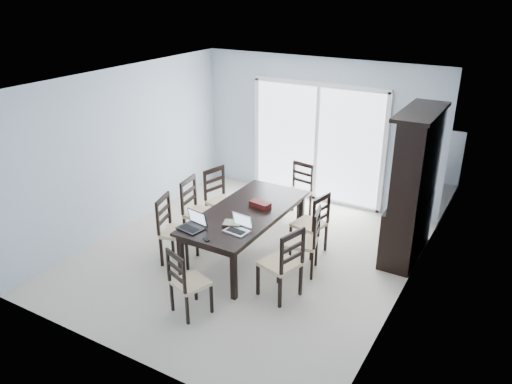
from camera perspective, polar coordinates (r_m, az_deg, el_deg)
floor at (r=7.50m, az=-1.11°, el=-7.32°), size 5.00×5.00×0.00m
ceiling at (r=6.58m, az=-1.29°, el=12.60°), size 5.00×5.00×0.00m
back_wall at (r=9.06m, az=7.08°, el=6.91°), size 4.50×0.02×2.60m
wall_left at (r=8.27m, az=-14.71°, el=4.74°), size 0.02×5.00×2.60m
wall_right at (r=6.17m, az=17.01°, el=-1.89°), size 0.02×5.00×2.60m
balcony at (r=10.37m, az=8.92°, el=1.04°), size 4.50×2.00×0.10m
railing at (r=11.06m, az=11.05°, el=5.60°), size 4.50×0.06×1.10m
dining_table at (r=7.19m, az=-1.15°, el=-2.69°), size 1.00×2.20×0.75m
china_hutch at (r=7.43m, az=17.50°, el=0.43°), size 0.50×1.38×2.20m
sliding_door at (r=9.10m, az=6.96°, el=5.59°), size 2.52×0.05×2.18m
chair_left_near at (r=7.22m, az=-9.64°, el=-3.46°), size 0.55×0.54×1.16m
chair_left_mid at (r=7.71m, az=-6.92°, el=-1.34°), size 0.52×0.51×1.19m
chair_left_far at (r=8.12m, az=-4.23°, el=-0.04°), size 0.54×0.54×1.17m
chair_right_near at (r=6.29m, az=3.40°, el=-7.42°), size 0.54×0.54×1.15m
chair_right_mid at (r=6.88m, az=6.03°, el=-4.82°), size 0.52×0.51×1.12m
chair_right_far at (r=7.35m, az=6.72°, el=-2.95°), size 0.50×0.49×1.12m
chair_end_near at (r=6.08m, az=-8.24°, el=-9.53°), size 0.50×0.51×1.03m
chair_end_far at (r=8.54m, az=4.95°, el=0.85°), size 0.47×0.48×1.09m
laptop_dark at (r=6.66m, az=-7.55°, el=-3.81°), size 0.37×0.29×0.23m
laptop_silver at (r=6.55m, az=-2.24°, el=-4.16°), size 0.34×0.25×0.22m
book_stack at (r=6.75m, az=-2.77°, el=-3.60°), size 0.28×0.25×0.04m
cell_phone at (r=6.40m, az=-5.73°, el=-5.40°), size 0.12×0.10×0.01m
game_box at (r=7.25m, az=0.48°, el=-1.42°), size 0.32×0.20×0.08m
hot_tub at (r=10.33m, az=7.13°, el=4.18°), size 1.98×1.81×0.95m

